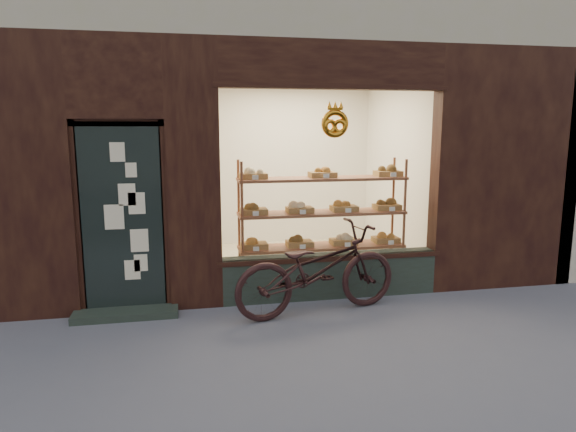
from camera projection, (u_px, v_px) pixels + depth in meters
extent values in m
plane|color=#575865|center=(348.00, 381.00, 4.34)|extent=(90.00, 90.00, 0.00)
cube|color=#2B3531|center=(330.00, 275.00, 6.43)|extent=(2.70, 0.25, 0.55)
cube|color=black|center=(122.00, 219.00, 5.75)|extent=(0.90, 0.04, 2.15)
cube|color=#2B3531|center=(126.00, 313.00, 5.78)|extent=(1.15, 0.35, 0.08)
torus|color=orange|center=(335.00, 124.00, 6.00)|extent=(0.33, 0.07, 0.33)
cube|color=brown|center=(321.00, 283.00, 6.88)|extent=(2.20, 0.45, 0.04)
cube|color=brown|center=(322.00, 246.00, 6.79)|extent=(2.20, 0.45, 0.03)
cube|color=brown|center=(322.00, 213.00, 6.72)|extent=(2.20, 0.45, 0.04)
cube|color=brown|center=(322.00, 179.00, 6.64)|extent=(2.20, 0.45, 0.04)
cylinder|color=brown|center=(242.00, 230.00, 6.35)|extent=(0.04, 0.04, 1.70)
cylinder|color=brown|center=(404.00, 224.00, 6.76)|extent=(0.04, 0.04, 1.70)
cylinder|color=brown|center=(239.00, 224.00, 6.72)|extent=(0.04, 0.04, 1.70)
cylinder|color=brown|center=(392.00, 219.00, 7.14)|extent=(0.04, 0.04, 1.70)
cube|color=brown|center=(254.00, 246.00, 6.61)|extent=(0.34, 0.24, 0.07)
sphere|color=#94631B|center=(254.00, 239.00, 6.60)|extent=(0.11, 0.11, 0.11)
cube|color=white|center=(256.00, 249.00, 6.43)|extent=(0.07, 0.01, 0.05)
cube|color=brown|center=(300.00, 244.00, 6.73)|extent=(0.34, 0.24, 0.07)
sphere|color=#51361A|center=(300.00, 237.00, 6.71)|extent=(0.11, 0.11, 0.11)
cube|color=white|center=(303.00, 247.00, 6.55)|extent=(0.08, 0.01, 0.05)
cube|color=brown|center=(343.00, 241.00, 6.84)|extent=(0.34, 0.24, 0.07)
sphere|color=beige|center=(343.00, 235.00, 6.83)|extent=(0.11, 0.11, 0.11)
cube|color=white|center=(348.00, 245.00, 6.66)|extent=(0.07, 0.01, 0.05)
cube|color=brown|center=(386.00, 240.00, 6.96)|extent=(0.34, 0.24, 0.07)
sphere|color=#94631B|center=(386.00, 233.00, 6.95)|extent=(0.11, 0.11, 0.11)
cube|color=white|center=(391.00, 243.00, 6.78)|extent=(0.08, 0.01, 0.05)
cube|color=brown|center=(254.00, 211.00, 6.53)|extent=(0.34, 0.24, 0.07)
sphere|color=#51361A|center=(254.00, 205.00, 6.52)|extent=(0.11, 0.11, 0.11)
cube|color=white|center=(256.00, 214.00, 6.35)|extent=(0.07, 0.01, 0.06)
cube|color=brown|center=(300.00, 210.00, 6.65)|extent=(0.34, 0.24, 0.07)
sphere|color=beige|center=(300.00, 203.00, 6.63)|extent=(0.11, 0.11, 0.11)
cube|color=white|center=(303.00, 212.00, 6.47)|extent=(0.08, 0.01, 0.06)
cube|color=brown|center=(344.00, 208.00, 6.77)|extent=(0.34, 0.24, 0.07)
sphere|color=#94631B|center=(344.00, 202.00, 6.75)|extent=(0.11, 0.11, 0.11)
cube|color=white|center=(348.00, 210.00, 6.59)|extent=(0.07, 0.01, 0.06)
cube|color=brown|center=(387.00, 207.00, 6.88)|extent=(0.34, 0.24, 0.07)
sphere|color=#51361A|center=(387.00, 201.00, 6.87)|extent=(0.11, 0.11, 0.11)
cube|color=white|center=(392.00, 209.00, 6.70)|extent=(0.08, 0.01, 0.06)
cube|color=brown|center=(253.00, 176.00, 6.45)|extent=(0.34, 0.24, 0.07)
sphere|color=beige|center=(253.00, 169.00, 6.44)|extent=(0.11, 0.11, 0.11)
cube|color=white|center=(255.00, 177.00, 6.27)|extent=(0.07, 0.01, 0.06)
cube|color=brown|center=(322.00, 175.00, 6.63)|extent=(0.34, 0.24, 0.07)
sphere|color=#94631B|center=(322.00, 168.00, 6.61)|extent=(0.11, 0.11, 0.11)
cube|color=white|center=(326.00, 176.00, 6.45)|extent=(0.07, 0.01, 0.06)
cube|color=brown|center=(388.00, 173.00, 6.80)|extent=(0.34, 0.24, 0.07)
sphere|color=#51361A|center=(388.00, 167.00, 6.79)|extent=(0.11, 0.11, 0.11)
cube|color=white|center=(393.00, 175.00, 6.62)|extent=(0.08, 0.01, 0.06)
imported|color=black|center=(317.00, 269.00, 5.82)|extent=(2.07, 1.06, 1.03)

